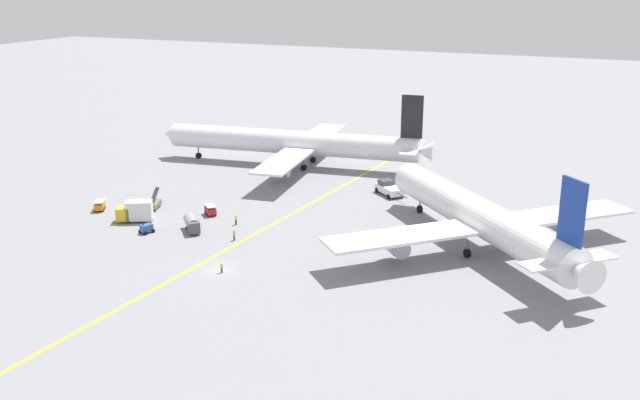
% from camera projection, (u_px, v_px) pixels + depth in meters
% --- Properties ---
extents(ground_plane, '(600.00, 600.00, 0.00)m').
position_uv_depth(ground_plane, '(220.00, 269.00, 100.43)').
color(ground_plane, gray).
extents(taxiway_stripe, '(9.01, 119.73, 0.01)m').
position_uv_depth(taxiway_stripe, '(238.00, 243.00, 110.28)').
color(taxiway_stripe, yellow).
rests_on(taxiway_stripe, ground).
extents(airliner_at_gate_left, '(60.39, 47.96, 16.37)m').
position_uv_depth(airliner_at_gate_left, '(294.00, 143.00, 153.60)').
color(airliner_at_gate_left, silver).
rests_on(airliner_at_gate_left, ground).
extents(airliner_being_pushed, '(40.58, 40.58, 15.99)m').
position_uv_depth(airliner_being_pushed, '(479.00, 217.00, 106.82)').
color(airliner_being_pushed, white).
rests_on(airliner_being_pushed, ground).
extents(pushback_tug, '(8.18, 7.43, 2.85)m').
position_uv_depth(pushback_tug, '(389.00, 188.00, 134.34)').
color(pushback_tug, white).
rests_on(pushback_tug, ground).
extents(gse_baggage_cart_near_cluster, '(3.08, 3.01, 1.71)m').
position_uv_depth(gse_baggage_cart_near_cluster, '(210.00, 210.00, 123.02)').
color(gse_baggage_cart_near_cluster, red).
rests_on(gse_baggage_cart_near_cluster, ground).
extents(gse_belt_loader_portside, '(3.09, 5.04, 3.02)m').
position_uv_depth(gse_belt_loader_portside, '(154.00, 204.00, 126.59)').
color(gse_belt_loader_portside, '#666B4C').
rests_on(gse_belt_loader_portside, ground).
extents(gse_catering_truck_tall, '(6.27, 4.92, 3.50)m').
position_uv_depth(gse_catering_truck_tall, '(135.00, 211.00, 119.52)').
color(gse_catering_truck_tall, gold).
rests_on(gse_catering_truck_tall, ground).
extents(gse_fuel_bowser_stubby, '(4.77, 4.82, 2.40)m').
position_uv_depth(gse_fuel_bowser_stubby, '(192.00, 223.00, 114.94)').
color(gse_fuel_bowser_stubby, gray).
rests_on(gse_fuel_bowser_stubby, ground).
extents(gse_baggage_cart_trailing, '(2.75, 3.15, 1.71)m').
position_uv_depth(gse_baggage_cart_trailing, '(100.00, 206.00, 125.35)').
color(gse_baggage_cart_trailing, orange).
rests_on(gse_baggage_cart_trailing, ground).
extents(gse_gpu_cart_small, '(2.15, 2.48, 1.90)m').
position_uv_depth(gse_gpu_cart_small, '(146.00, 228.00, 114.38)').
color(gse_gpu_cart_small, '#2D5199').
rests_on(gse_gpu_cart_small, ground).
extents(ground_crew_wing_walker_right, '(0.50, 0.36, 1.75)m').
position_uv_depth(ground_crew_wing_walker_right, '(236.00, 219.00, 118.13)').
color(ground_crew_wing_walker_right, black).
rests_on(ground_crew_wing_walker_right, ground).
extents(ground_crew_ramp_agent_by_cones, '(0.49, 0.36, 1.60)m').
position_uv_depth(ground_crew_ramp_agent_by_cones, '(234.00, 235.00, 111.17)').
color(ground_crew_ramp_agent_by_cones, '#2D3351').
rests_on(ground_crew_ramp_agent_by_cones, ground).
extents(ground_crew_marshaller_foreground, '(0.49, 0.36, 1.56)m').
position_uv_depth(ground_crew_marshaller_foreground, '(222.00, 267.00, 99.17)').
color(ground_crew_marshaller_foreground, '#4C4C51').
rests_on(ground_crew_marshaller_foreground, ground).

